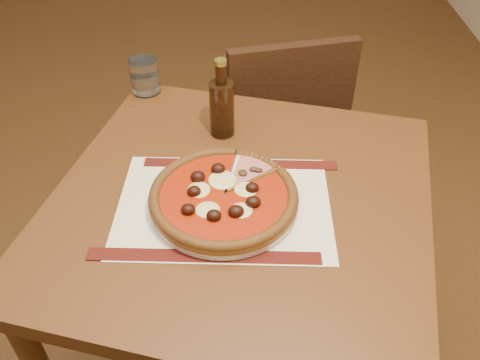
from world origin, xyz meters
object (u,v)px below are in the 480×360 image
pizza (224,195)px  water_glass (145,76)px  chair_far (279,129)px  plate (224,202)px  table (240,229)px  bottle (222,106)px

pizza → water_glass: 0.52m
chair_far → pizza: (-0.17, -0.67, 0.30)m
plate → water_glass: water_glass is taller
table → bottle: 0.30m
water_glass → bottle: bearing=-42.1°
chair_far → bottle: bearing=52.7°
chair_far → bottle: size_ratio=4.18×
pizza → chair_far: bearing=76.1°
water_glass → bottle: bottle is taller
plate → bottle: size_ratio=1.51×
pizza → bottle: bottle is taller
table → bottle: bearing=100.8°
chair_far → water_glass: bearing=13.6°
plate → pizza: 0.02m
table → plate: size_ratio=3.18×
plate → water_glass: bearing=116.5°
water_glass → pizza: bearing=-63.6°
chair_far → pizza: bearing=62.6°
pizza → bottle: bearing=92.4°
table → bottle: size_ratio=4.80×
plate → bottle: bottle is taller
pizza → table: bearing=41.9°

